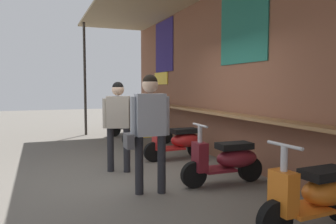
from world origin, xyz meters
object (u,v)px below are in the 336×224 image
Objects in this scene: scooter_maroon at (228,160)px; shopper_browsing at (118,117)px; scooter_red at (179,141)px; scooter_orange at (317,194)px; scooter_black at (132,123)px; shopper_with_handbag at (149,121)px; scooter_yellow at (151,130)px.

scooter_maroon is 0.87× the size of shopper_browsing.
shopper_browsing is at bearing 18.25° from scooter_red.
scooter_maroon is at bearing -92.70° from scooter_orange.
scooter_black is 5.57m from scooter_maroon.
shopper_with_handbag is at bearing 53.59° from scooter_red.
scooter_black is 0.82× the size of shopper_with_handbag.
scooter_yellow is at bearing 162.17° from shopper_with_handbag.
shopper_browsing is (0.52, -1.42, 0.60)m from scooter_red.
scooter_yellow and scooter_maroon have the same top height.
scooter_orange is 0.87× the size of shopper_browsing.
shopper_browsing reaches higher than scooter_black.
scooter_black and scooter_orange have the same top height.
scooter_red is at bearing -92.70° from scooter_orange.
scooter_yellow is 1.00× the size of scooter_orange.
shopper_browsing is (2.37, -1.42, 0.60)m from scooter_yellow.
shopper_browsing is (-3.14, -1.42, 0.60)m from scooter_orange.
scooter_yellow is 1.85m from scooter_red.
scooter_red is 1.00× the size of scooter_maroon.
scooter_yellow is at bearing -9.65° from shopper_browsing.
scooter_red is 1.00× the size of scooter_orange.
scooter_maroon is 0.82× the size of shopper_with_handbag.
shopper_with_handbag is (1.88, -1.29, 0.65)m from scooter_red.
scooter_red is 1.62m from shopper_browsing.
shopper_with_handbag reaches higher than scooter_red.
scooter_red is 0.82× the size of shopper_with_handbag.
scooter_yellow is 2.83m from shopper_browsing.
scooter_orange is 3.50m from shopper_browsing.
scooter_red is at bearing 87.98° from scooter_black.
scooter_maroon is at bearing -112.79° from shopper_browsing.
shopper_browsing reaches higher than scooter_orange.
scooter_orange is at bearing 86.06° from scooter_yellow.
shopper_browsing reaches higher than scooter_yellow.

